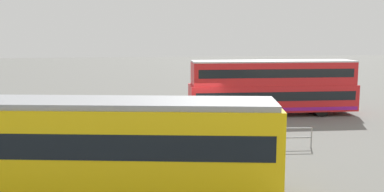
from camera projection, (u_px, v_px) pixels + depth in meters
ground_plane at (205, 122)px, 29.01m from camera, size 160.00×160.00×0.00m
double_decker_bus at (272, 87)px, 31.28m from camera, size 12.11×3.12×3.95m
tram_yellow at (67, 145)px, 15.96m from camera, size 15.73×5.58×3.50m
pedestrian_near_railing at (148, 119)px, 24.90m from camera, size 0.45×0.45×1.75m
pedestrian_crossing at (261, 138)px, 20.53m from camera, size 0.45×0.45×1.67m
pedestrian_railing at (218, 135)px, 22.06m from camera, size 9.76×0.90×1.08m
info_sign at (130, 117)px, 22.06m from camera, size 0.96×0.32×2.39m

